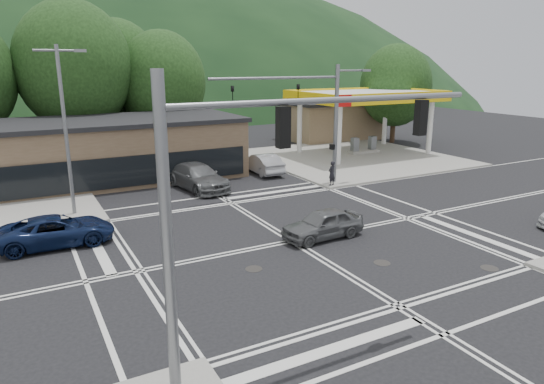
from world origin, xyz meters
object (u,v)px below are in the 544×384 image
car_grey_center (323,224)px  car_queue_b (194,160)px  car_queue_a (263,163)px  pedestrian (332,173)px  car_blue_west (57,231)px  car_northbound (198,177)px

car_grey_center → car_queue_b: size_ratio=0.87×
car_grey_center → car_queue_b: car_queue_b is taller
car_queue_a → car_grey_center: bearing=76.5°
car_queue_a → car_queue_b: size_ratio=0.97×
car_queue_b → pedestrian: size_ratio=2.90×
car_queue_a → car_queue_b: car_queue_b is taller
car_blue_west → car_queue_b: bearing=-39.7°
car_queue_a → pedestrian: 6.36m
car_blue_west → car_northbound: car_northbound is taller
car_grey_center → car_northbound: bearing=-172.8°
car_grey_center → pedestrian: 9.84m
car_blue_west → car_queue_a: car_queue_a is taller
car_northbound → car_queue_b: bearing=64.1°
car_blue_west → car_queue_a: size_ratio=1.09×
car_queue_a → car_northbound: (-5.94, -2.16, 0.07)m
car_grey_center → car_queue_a: bearing=161.5°
car_grey_center → car_northbound: size_ratio=0.72×
car_blue_west → car_grey_center: bearing=-112.0°
car_grey_center → car_northbound: (-2.05, 11.64, 0.13)m
car_blue_west → car_grey_center: size_ratio=1.22×
car_blue_west → car_queue_b: car_queue_b is taller
car_grey_center → car_northbound: 11.82m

